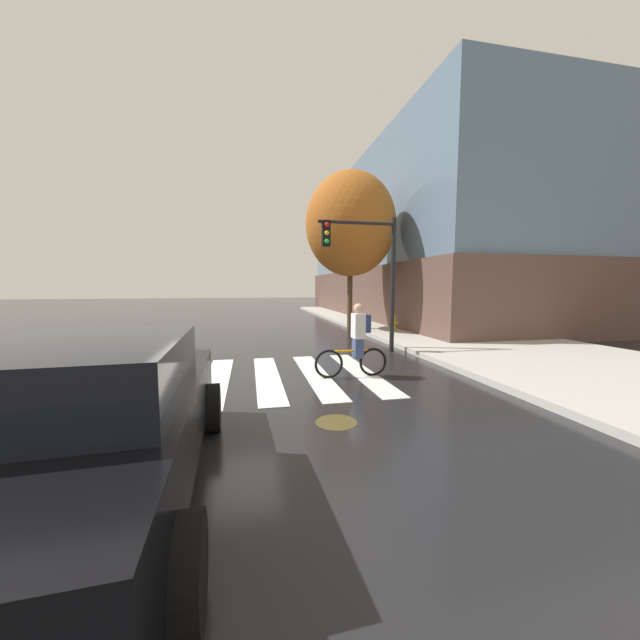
{
  "coord_description": "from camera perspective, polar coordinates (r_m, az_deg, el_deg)",
  "views": [
    {
      "loc": [
        0.61,
        -7.82,
        2.06
      ],
      "look_at": [
        2.32,
        0.4,
        1.25
      ],
      "focal_mm": 19.31,
      "sensor_mm": 36.0,
      "label": 1
    }
  ],
  "objects": [
    {
      "name": "street_tree_near",
      "position": [
        16.2,
        5.06,
        15.48
      ],
      "size": [
        4.06,
        4.06,
        7.22
      ],
      "color": "#4C3823",
      "rests_on": "ground"
    },
    {
      "name": "cyclist",
      "position": [
        7.89,
        6.09,
        -3.41
      ],
      "size": [
        1.71,
        0.36,
        1.69
      ],
      "color": "black",
      "rests_on": "ground"
    },
    {
      "name": "sidewalk",
      "position": [
        11.46,
        34.0,
        -5.44
      ],
      "size": [
        6.5,
        50.0,
        0.15
      ],
      "primitive_type": "cube",
      "color": "#B2AFA8",
      "rests_on": "ground"
    },
    {
      "name": "corner_building",
      "position": [
        28.2,
        24.81,
        10.91
      ],
      "size": [
        19.7,
        24.33,
        10.04
      ],
      "color": "brown",
      "rests_on": "ground"
    },
    {
      "name": "crosswalk_stripes",
      "position": [
        8.08,
        -12.71,
        -9.36
      ],
      "size": [
        6.17,
        4.17,
        0.01
      ],
      "color": "silver",
      "rests_on": "ground"
    },
    {
      "name": "sedan_near",
      "position": [
        3.93,
        -33.62,
        -13.8
      ],
      "size": [
        2.33,
        4.68,
        1.59
      ],
      "color": "black",
      "rests_on": "ground"
    },
    {
      "name": "fire_hydrant",
      "position": [
        15.24,
        12.04,
        -0.39
      ],
      "size": [
        0.33,
        0.22,
        0.78
      ],
      "color": "gold",
      "rests_on": "sidewalk"
    },
    {
      "name": "traffic_light_near",
      "position": [
        10.84,
        7.97,
        9.67
      ],
      "size": [
        2.47,
        0.28,
        4.2
      ],
      "color": "black",
      "rests_on": "ground"
    },
    {
      "name": "manhole_cover",
      "position": [
        5.48,
        2.72,
        -16.54
      ],
      "size": [
        0.64,
        0.64,
        0.01
      ],
      "primitive_type": "cylinder",
      "color": "#473D1E",
      "rests_on": "ground"
    },
    {
      "name": "ground_plane",
      "position": [
        8.11,
        -15.9,
        -9.44
      ],
      "size": [
        120.0,
        120.0,
        0.0
      ],
      "primitive_type": "plane",
      "color": "black"
    }
  ]
}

